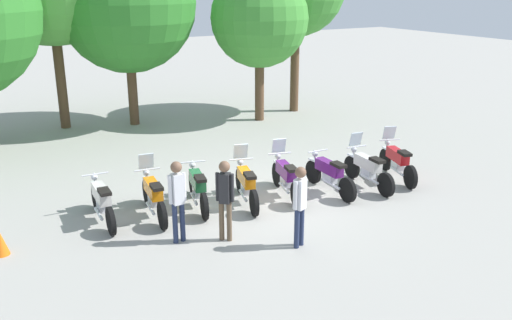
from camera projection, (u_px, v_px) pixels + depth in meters
The scene contains 15 objects.
ground_plane at pixel (266, 199), 14.03m from camera, with size 80.00×80.00×0.00m, color #9E9B93.
motorcycle_0 at pixel (102, 201), 12.58m from camera, with size 0.62×2.19×0.99m.
motorcycle_1 at pixel (153, 195), 12.88m from camera, with size 0.65×2.19×1.37m.
motorcycle_2 at pixel (198, 187), 13.42m from camera, with size 0.79×2.15×0.99m.
motorcycle_3 at pixel (246, 183), 13.62m from camera, with size 0.83×2.13×1.37m.
motorcycle_4 at pixel (286, 176), 14.10m from camera, with size 0.80×2.15×1.37m.
motorcycle_5 at pixel (329, 174), 14.35m from camera, with size 0.62×2.19×0.99m.
motorcycle_6 at pixel (368, 168), 14.72m from camera, with size 0.62×2.19×1.37m.
motorcycle_7 at pixel (397, 161), 15.32m from camera, with size 0.86×2.12×1.37m.
person_0 at pixel (225, 194), 11.47m from camera, with size 0.35×0.33×1.78m.
person_1 at pixel (300, 200), 11.20m from camera, with size 0.40×0.30×1.76m.
person_2 at pixel (178, 195), 11.39m from camera, with size 0.40×0.25×1.80m.
tree_2 at pixel (126, 3), 19.90m from camera, with size 5.07×5.07×7.08m.
tree_3 at pixel (260, 19), 20.75m from camera, with size 3.73×3.73×5.82m.
traffic_cone at pixel (0, 242), 11.08m from camera, with size 0.32×0.32×0.55m, color orange.
Camera 1 is at (-6.71, -11.16, 5.31)m, focal length 38.55 mm.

